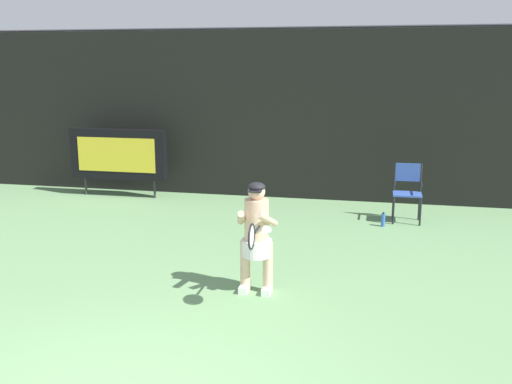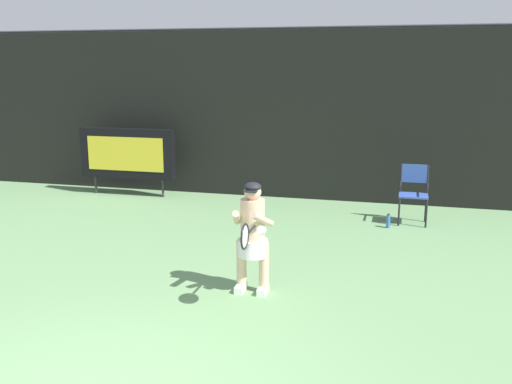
{
  "view_description": "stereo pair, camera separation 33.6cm",
  "coord_description": "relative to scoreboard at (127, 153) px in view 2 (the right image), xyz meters",
  "views": [
    {
      "loc": [
        2.15,
        -3.82,
        2.91
      ],
      "look_at": [
        0.4,
        4.29,
        1.05
      ],
      "focal_mm": 40.51,
      "sensor_mm": 36.0,
      "label": 1
    },
    {
      "loc": [
        2.48,
        -3.75,
        2.91
      ],
      "look_at": [
        0.4,
        4.29,
        1.05
      ],
      "focal_mm": 40.51,
      "sensor_mm": 36.0,
      "label": 2
    }
  ],
  "objects": [
    {
      "name": "tennis_player",
      "position": [
        4.13,
        -4.73,
        -0.16
      ],
      "size": [
        0.54,
        0.62,
        1.45
      ],
      "color": "white",
      "rests_on": "ground"
    },
    {
      "name": "backdrop_screen",
      "position": [
        3.47,
        0.69,
        0.86
      ],
      "size": [
        18.0,
        0.12,
        3.66
      ],
      "color": "black",
      "rests_on": "ground"
    },
    {
      "name": "tennis_racket",
      "position": [
        4.22,
        -5.39,
        0.01
      ],
      "size": [
        0.03,
        0.6,
        0.31
      ],
      "rotation": [
        0.0,
        0.0,
        0.27
      ],
      "color": "black"
    },
    {
      "name": "water_bottle",
      "position": [
        5.75,
        -1.25,
        -0.82
      ],
      "size": [
        0.07,
        0.07,
        0.27
      ],
      "color": "blue",
      "rests_on": "ground"
    },
    {
      "name": "scoreboard",
      "position": [
        0.0,
        0.0,
        0.0
      ],
      "size": [
        2.2,
        0.21,
        1.5
      ],
      "color": "black",
      "rests_on": "ground"
    },
    {
      "name": "umpire_chair",
      "position": [
        6.16,
        -0.79,
        -0.33
      ],
      "size": [
        0.52,
        0.44,
        1.08
      ],
      "color": "black",
      "rests_on": "ground"
    }
  ]
}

